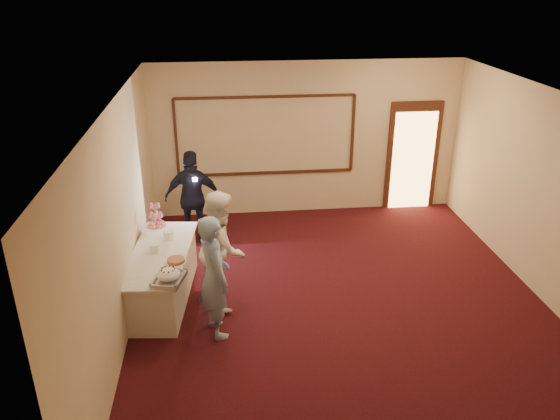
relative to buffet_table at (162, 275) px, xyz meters
The scene contains 14 objects.
floor 2.67m from the buffet_table, 10.46° to the right, with size 7.00×7.00×0.00m, color black.
room_walls 3.11m from the buffet_table, 10.46° to the right, with size 6.04×7.04×3.02m.
wall_molding 3.70m from the buffet_table, 58.93° to the left, with size 3.45×0.04×1.55m.
doorway 5.65m from the buffet_table, 32.04° to the left, with size 1.05×0.07×2.20m.
buffet_table is the anchor object (origin of this frame).
pavlova_tray 0.97m from the buffet_table, 76.82° to the right, with size 0.47×0.57×0.19m.
cupcake_stand 1.08m from the buffet_table, 98.00° to the left, with size 0.30×0.30×0.43m.
plate_stack_a 0.46m from the buffet_table, behind, with size 0.17×0.17×0.14m.
plate_stack_b 0.62m from the buffet_table, 76.52° to the left, with size 0.17×0.17×0.14m.
tart 0.58m from the buffet_table, 52.46° to the right, with size 0.29×0.29×0.06m.
man 1.30m from the buffet_table, 49.57° to the right, with size 0.63×0.41×1.72m, color #839FC8.
woman 1.02m from the buffet_table, 10.03° to the right, with size 0.84×0.66×1.74m, color white.
guest 1.93m from the buffet_table, 76.95° to the left, with size 1.00×0.42×1.71m, color black.
camera_flash 1.92m from the buffet_table, 73.72° to the left, with size 0.07×0.04×0.05m, color white.
Camera 1 is at (-1.63, -6.63, 4.50)m, focal length 35.00 mm.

